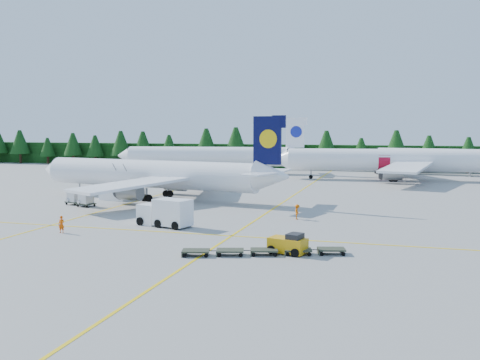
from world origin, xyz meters
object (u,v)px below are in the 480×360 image
(airliner_navy, at_px, (145,174))
(airstairs, at_px, (117,194))
(baggage_tug, at_px, (289,244))
(airliner_red, at_px, (380,160))
(service_truck, at_px, (164,212))

(airliner_navy, distance_m, airstairs, 4.82)
(airstairs, xyz_separation_m, baggage_tug, (30.03, -25.76, -0.07))
(airliner_navy, height_order, baggage_tug, airliner_navy)
(airliner_navy, bearing_deg, airstairs, -133.57)
(airliner_red, bearing_deg, airstairs, -136.45)
(airstairs, bearing_deg, service_truck, -37.76)
(airliner_navy, distance_m, airliner_red, 49.92)
(airliner_navy, xyz_separation_m, service_truck, (11.98, -19.70, -2.10))
(airliner_navy, distance_m, baggage_tug, 39.03)
(airliner_red, relative_size, service_truck, 6.91)
(service_truck, bearing_deg, baggage_tug, -13.63)
(airliner_navy, height_order, airstairs, airliner_navy)
(airstairs, bearing_deg, airliner_navy, 48.35)
(airliner_red, relative_size, airstairs, 6.85)
(airliner_red, distance_m, service_truck, 61.39)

